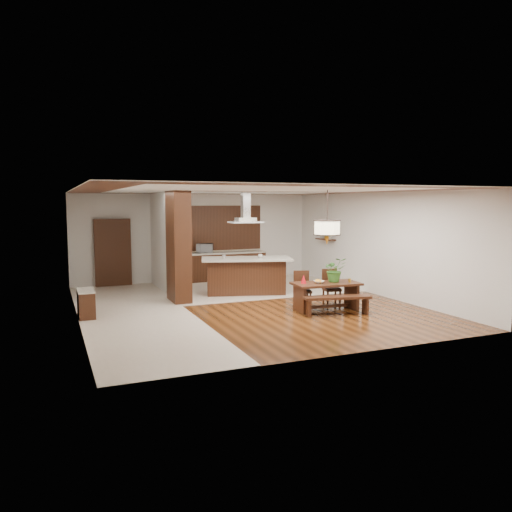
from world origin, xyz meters
name	(u,v)px	position (x,y,z in m)	size (l,w,h in m)	color
room_shell	(245,224)	(0.00, 0.00, 2.06)	(9.00, 9.04, 2.92)	#391C0A
tile_hallway	(135,315)	(-2.75, 0.00, 0.01)	(2.50, 9.00, 0.01)	beige
tile_kitchen	(253,287)	(1.25, 2.50, 0.01)	(5.50, 4.00, 0.01)	beige
soffit_band	(245,191)	(0.00, 0.00, 2.88)	(8.00, 9.00, 0.02)	#3A1B0E
partition_pier	(179,247)	(-1.40, 1.20, 1.45)	(0.45, 1.00, 2.90)	black
partition_stub	(161,241)	(-1.40, 3.30, 1.45)	(0.18, 2.40, 2.90)	silver
hallway_console	(86,303)	(-3.81, 0.20, 0.32)	(0.37, 0.88, 0.63)	black
hallway_doorway	(113,253)	(-2.70, 4.40, 1.05)	(1.10, 0.20, 2.10)	black
rear_counter	(227,266)	(1.00, 4.20, 0.48)	(2.60, 0.62, 0.95)	black
kitchen_window	(224,228)	(1.00, 4.46, 1.75)	(2.60, 0.08, 1.50)	#A37030
shelf_lower	(326,239)	(3.87, 2.60, 1.40)	(0.26, 0.90, 0.04)	black
shelf_upper	(326,227)	(3.87, 2.60, 1.80)	(0.26, 0.90, 0.04)	black
dining_table	(326,290)	(1.62, -1.25, 0.49)	(1.67, 0.92, 0.67)	black
dining_bench	(337,306)	(1.58, -1.83, 0.22)	(1.57, 0.34, 0.44)	black
dining_chair_left	(303,289)	(1.26, -0.73, 0.45)	(0.40, 0.40, 0.90)	black
dining_chair_right	(332,287)	(2.06, -0.79, 0.45)	(0.40, 0.40, 0.91)	black
pendant_lantern	(327,217)	(1.62, -1.25, 2.25)	(0.64, 0.64, 1.31)	beige
foliage_plant	(335,270)	(1.87, -1.23, 0.97)	(0.54, 0.47, 0.60)	#316923
fruit_bowl	(319,282)	(1.41, -1.26, 0.70)	(0.25, 0.25, 0.06)	beige
napkin_cone	(304,279)	(1.06, -1.13, 0.78)	(0.14, 0.14, 0.21)	#B80D15
gold_ornament	(350,280)	(2.18, -1.41, 0.72)	(0.07, 0.07, 0.09)	gold
kitchen_island	(246,275)	(0.62, 1.51, 0.53)	(2.73, 1.77, 1.04)	black
range_hood	(246,207)	(0.62, 1.51, 2.46)	(0.90, 0.55, 0.87)	silver
island_cup	(260,256)	(1.01, 1.38, 1.09)	(0.12, 0.12, 0.10)	silver
microwave	(205,248)	(0.23, 4.22, 1.10)	(0.54, 0.37, 0.30)	silver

